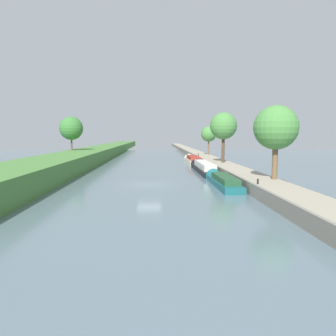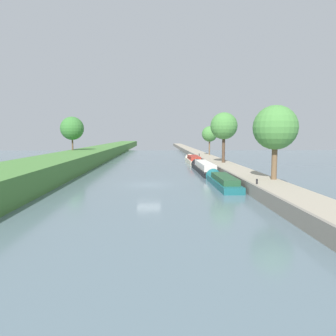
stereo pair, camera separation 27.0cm
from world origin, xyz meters
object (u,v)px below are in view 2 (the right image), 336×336
(narrowboat_cream, at_px, (193,160))
(mooring_bollard_near, at_px, (257,181))
(narrowboat_teal, at_px, (222,181))
(person_walking, at_px, (224,155))
(narrowboat_black, at_px, (203,167))
(mooring_bollard_far, at_px, (199,155))

(narrowboat_cream, bearing_deg, mooring_bollard_near, -86.95)
(narrowboat_teal, xyz_separation_m, person_walking, (4.15, 19.40, 1.46))
(narrowboat_teal, distance_m, narrowboat_cream, 27.77)
(narrowboat_teal, xyz_separation_m, narrowboat_black, (-0.08, 13.38, 0.12))
(mooring_bollard_far, bearing_deg, mooring_bollard_near, -90.00)
(person_walking, distance_m, mooring_bollard_far, 13.62)
(narrowboat_teal, relative_size, narrowboat_black, 0.70)
(narrowboat_cream, xyz_separation_m, mooring_bollard_near, (1.82, -34.08, 0.70))
(narrowboat_black, bearing_deg, mooring_bollard_far, 84.52)
(narrowboat_teal, relative_size, person_walking, 6.72)
(narrowboat_black, distance_m, mooring_bollard_far, 19.51)
(narrowboat_teal, distance_m, narrowboat_black, 13.38)
(narrowboat_teal, bearing_deg, person_walking, 77.92)
(narrowboat_teal, height_order, narrowboat_black, narrowboat_black)
(person_walking, height_order, mooring_bollard_near, person_walking)
(narrowboat_cream, relative_size, person_walking, 7.30)
(person_walking, bearing_deg, narrowboat_cream, 116.57)
(narrowboat_teal, height_order, mooring_bollard_far, mooring_bollard_far)
(narrowboat_teal, relative_size, narrowboat_cream, 0.92)
(narrowboat_teal, bearing_deg, narrowboat_black, 90.35)
(mooring_bollard_near, bearing_deg, narrowboat_cream, 93.05)
(narrowboat_black, distance_m, person_walking, 7.48)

